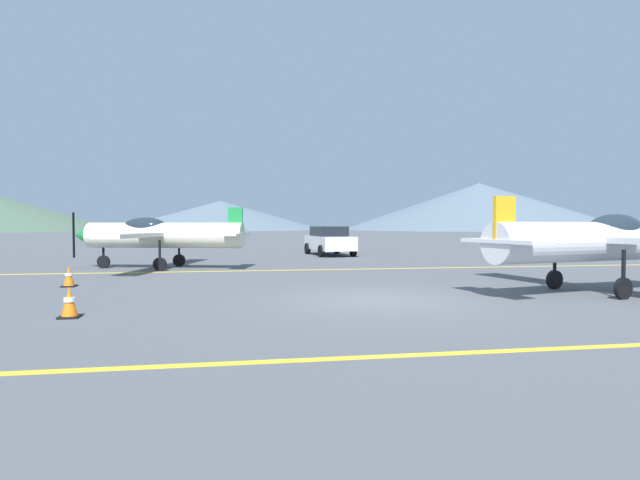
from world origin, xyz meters
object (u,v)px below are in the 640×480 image
at_px(car_sedan, 329,240).
at_px(traffic_cone_side, 69,303).
at_px(airplane_near, 600,240).
at_px(airplane_mid, 159,234).
at_px(traffic_cone_front, 69,277).

relative_size(car_sedan, traffic_cone_side, 7.60).
relative_size(airplane_near, car_sedan, 1.79).
xyz_separation_m(airplane_mid, traffic_cone_front, (-1.62, -5.51, -1.07)).
xyz_separation_m(airplane_near, airplane_mid, (-12.16, 9.07, 0.00)).
height_order(airplane_near, traffic_cone_side, airplane_near).
xyz_separation_m(airplane_mid, traffic_cone_side, (-0.08, -10.46, -1.07)).
bearing_deg(airplane_mid, car_sedan, 41.31).
distance_m(car_sedan, traffic_cone_front, 16.04).
height_order(car_sedan, traffic_cone_side, car_sedan).
distance_m(airplane_mid, traffic_cone_side, 10.51).
bearing_deg(airplane_near, traffic_cone_side, -173.53).
relative_size(airplane_mid, car_sedan, 1.78).
bearing_deg(traffic_cone_front, airplane_near, -14.48).
xyz_separation_m(airplane_near, traffic_cone_front, (-13.78, 3.56, -1.07)).
xyz_separation_m(airplane_near, traffic_cone_side, (-12.24, -1.39, -1.07)).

